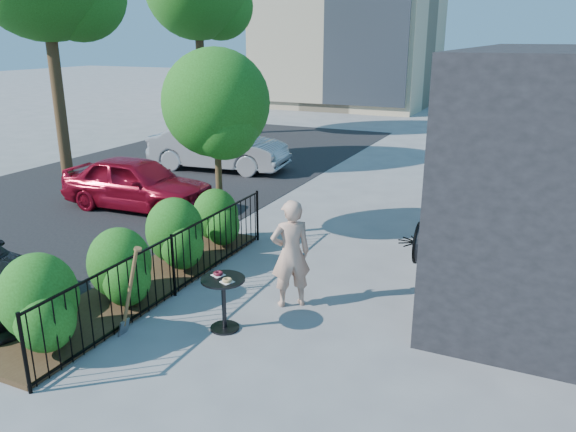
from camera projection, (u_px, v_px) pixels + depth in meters
The scene contains 11 objects.
ground at pixel (254, 313), 8.89m from camera, with size 120.00×120.00×0.00m, color gray.
fence at pixel (173, 265), 9.32m from camera, with size 0.05×6.05×1.10m.
planting_bed at pixel (142, 286), 9.75m from camera, with size 1.30×6.00×0.08m, color #382616.
shrubs at pixel (147, 250), 9.60m from camera, with size 1.10×5.60×1.24m.
patio_tree at pixel (218, 110), 11.32m from camera, with size 2.20×2.20×3.94m.
street at pixel (67, 208), 14.28m from camera, with size 9.00×30.00×0.01m, color black.
cafe_table at pixel (224, 294), 8.24m from camera, with size 0.65×0.65×0.87m.
woman at pixel (291, 254), 8.90m from camera, with size 0.65×0.43×1.78m, color tan.
shovel at pixel (129, 297), 7.99m from camera, with size 0.50×0.19×1.47m.
car_red at pixel (137, 183), 14.10m from camera, with size 1.58×3.92×1.34m, color maroon.
car_silver at pixel (218, 147), 18.28m from camera, with size 1.58×4.53×1.49m, color #A3A3A8.
Camera 1 is at (3.85, -7.03, 4.18)m, focal length 35.00 mm.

